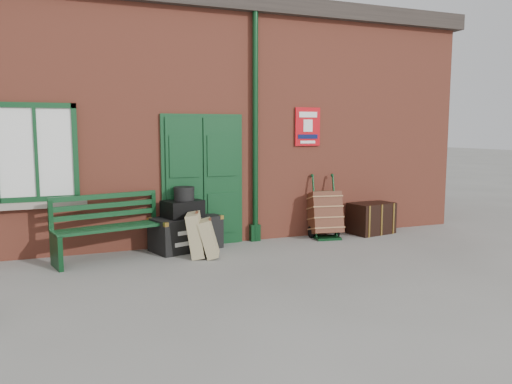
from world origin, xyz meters
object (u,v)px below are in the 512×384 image
bench (109,226)px  porter_trolley (325,214)px  houdini_trunk (186,233)px  dark_trunk (371,218)px

bench → porter_trolley: size_ratio=1.53×
houdini_trunk → bench: bearing=170.7°
bench → porter_trolley: porter_trolley is taller
houdini_trunk → porter_trolley: bearing=-18.4°
houdini_trunk → porter_trolley: (2.62, -0.02, 0.17)m
bench → houdini_trunk: 1.29m
porter_trolley → bench: bearing=-168.1°
porter_trolley → dark_trunk: bearing=10.6°
porter_trolley → dark_trunk: size_ratio=1.39×
houdini_trunk → dark_trunk: size_ratio=1.35×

